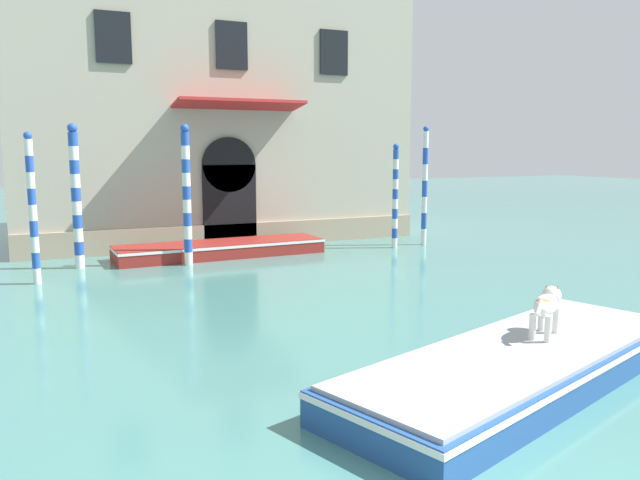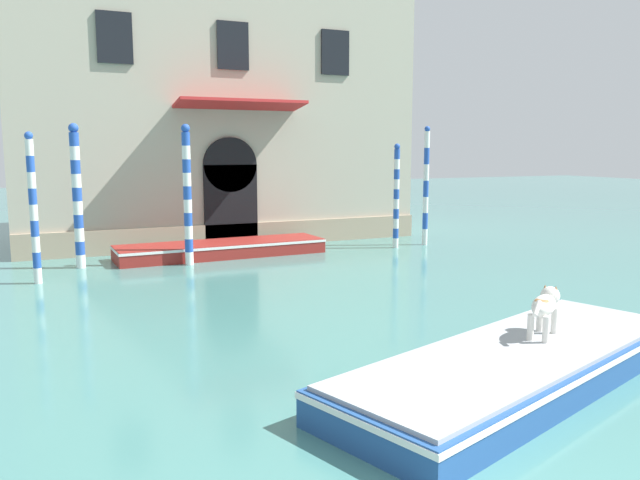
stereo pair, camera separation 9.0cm
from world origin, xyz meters
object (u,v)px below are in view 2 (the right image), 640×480
at_px(boat_foreground, 519,364).
at_px(mooring_pole_0, 396,196).
at_px(mooring_pole_3, 77,196).
at_px(mooring_pole_1, 33,208).
at_px(mooring_pole_4, 426,186).
at_px(mooring_pole_2, 187,195).
at_px(dog_on_deck, 545,305).
at_px(boat_moored_near_palazzo, 222,249).

relative_size(boat_foreground, mooring_pole_0, 1.98).
bearing_deg(mooring_pole_3, mooring_pole_1, -121.68).
bearing_deg(mooring_pole_4, mooring_pole_2, -176.69).
distance_m(mooring_pole_1, mooring_pole_4, 12.96).
xyz_separation_m(dog_on_deck, mooring_pole_2, (-3.20, 11.22, 1.08)).
height_order(dog_on_deck, mooring_pole_3, mooring_pole_3).
bearing_deg(mooring_pole_1, mooring_pole_2, 14.04).
relative_size(mooring_pole_1, mooring_pole_2, 0.93).
relative_size(dog_on_deck, boat_moored_near_palazzo, 0.14).
bearing_deg(mooring_pole_2, mooring_pole_1, -165.96).
distance_m(boat_foreground, dog_on_deck, 1.12).
bearing_deg(mooring_pole_0, mooring_pole_4, 7.90).
xyz_separation_m(boat_foreground, mooring_pole_4, (6.27, 12.06, 1.86)).
relative_size(boat_moored_near_palazzo, mooring_pole_1, 1.74).
distance_m(mooring_pole_2, mooring_pole_4, 8.72).
xyz_separation_m(dog_on_deck, mooring_pole_1, (-7.37, 10.18, 0.93)).
bearing_deg(mooring_pole_3, boat_moored_near_palazzo, 4.09).
bearing_deg(dog_on_deck, mooring_pole_4, 31.35).
xyz_separation_m(boat_foreground, dog_on_deck, (0.77, 0.33, 0.74)).
height_order(mooring_pole_1, mooring_pole_2, mooring_pole_2).
distance_m(dog_on_deck, mooring_pole_1, 12.60).
height_order(boat_foreground, boat_moored_near_palazzo, boat_foreground).
bearing_deg(mooring_pole_4, mooring_pole_1, -173.16).
relative_size(boat_foreground, dog_on_deck, 7.33).
distance_m(mooring_pole_0, mooring_pole_2, 7.38).
height_order(mooring_pole_0, mooring_pole_1, mooring_pole_1).
xyz_separation_m(boat_foreground, mooring_pole_0, (4.94, 11.87, 1.55)).
relative_size(mooring_pole_1, mooring_pole_4, 0.91).
bearing_deg(mooring_pole_1, mooring_pole_3, 58.32).
bearing_deg(mooring_pole_2, mooring_pole_0, 2.47).
distance_m(boat_foreground, mooring_pole_0, 12.95).
bearing_deg(mooring_pole_1, mooring_pole_4, 6.84).
bearing_deg(mooring_pole_3, mooring_pole_2, -15.02).
xyz_separation_m(dog_on_deck, mooring_pole_4, (5.50, 11.73, 1.12)).
xyz_separation_m(mooring_pole_0, mooring_pole_4, (1.34, 0.19, 0.31)).
xyz_separation_m(boat_foreground, mooring_pole_1, (-6.60, 10.51, 1.68)).
bearing_deg(mooring_pole_1, dog_on_deck, -54.12).
distance_m(boat_moored_near_palazzo, mooring_pole_1, 6.12).
distance_m(mooring_pole_2, mooring_pole_3, 3.13).
height_order(mooring_pole_1, mooring_pole_4, mooring_pole_4).
height_order(boat_foreground, mooring_pole_3, mooring_pole_3).
height_order(mooring_pole_2, mooring_pole_4, mooring_pole_4).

